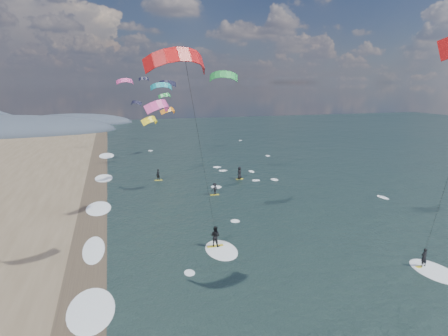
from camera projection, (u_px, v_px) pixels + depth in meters
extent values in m
plane|color=black|center=(304.00, 336.00, 20.75)|extent=(260.00, 260.00, 0.00)
cube|color=#382D23|center=(85.00, 279.00, 26.67)|extent=(3.00, 240.00, 0.00)
ellipsoid|color=#3D4756|center=(72.00, 124.00, 126.44)|extent=(40.00, 18.00, 7.00)
cube|color=gold|center=(423.00, 267.00, 28.50)|extent=(1.20, 0.36, 0.05)
imported|color=black|center=(424.00, 257.00, 28.33)|extent=(0.54, 0.36, 1.48)
ellipsoid|color=white|center=(435.00, 271.00, 27.84)|extent=(2.60, 4.20, 0.12)
cube|color=gold|center=(215.00, 246.00, 32.03)|extent=(1.41, 0.43, 0.07)
imported|color=black|center=(215.00, 236.00, 31.82)|extent=(1.10, 1.09, 1.79)
ellipsoid|color=white|center=(221.00, 250.00, 31.37)|extent=(2.60, 4.20, 0.12)
cylinder|color=black|center=(202.00, 159.00, 26.89)|extent=(0.02, 0.02, 15.67)
cube|color=gold|center=(215.00, 195.00, 46.79)|extent=(1.10, 0.35, 0.05)
imported|color=black|center=(215.00, 189.00, 46.62)|extent=(1.11, 0.93, 1.49)
cube|color=gold|center=(240.00, 179.00, 54.45)|extent=(1.10, 0.35, 0.05)
imported|color=black|center=(240.00, 173.00, 54.24)|extent=(1.03, 0.96, 1.77)
cube|color=gold|center=(158.00, 180.00, 53.76)|extent=(1.10, 0.35, 0.05)
imported|color=black|center=(158.00, 175.00, 53.58)|extent=(0.68, 0.67, 1.59)
ellipsoid|color=white|center=(102.00, 308.00, 23.29)|extent=(2.40, 5.40, 0.11)
ellipsoid|color=white|center=(103.00, 248.00, 31.68)|extent=(2.40, 5.40, 0.11)
ellipsoid|color=white|center=(104.00, 208.00, 41.94)|extent=(2.40, 5.40, 0.11)
ellipsoid|color=white|center=(105.00, 178.00, 55.00)|extent=(2.40, 5.40, 0.11)
ellipsoid|color=white|center=(106.00, 156.00, 71.79)|extent=(2.40, 5.40, 0.11)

